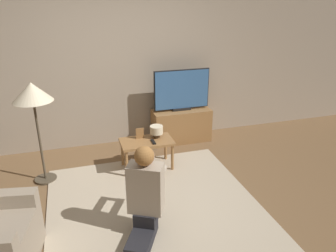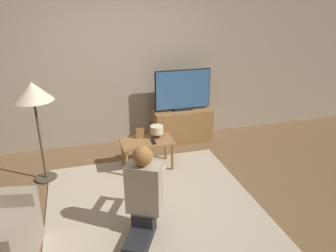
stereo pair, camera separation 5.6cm
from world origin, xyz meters
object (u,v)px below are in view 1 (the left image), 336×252
(table_lamp, at_px, (156,131))
(floor_lamp, at_px, (33,97))
(coffee_table, at_px, (147,144))
(tv, at_px, (182,90))
(person_kneeling, at_px, (145,193))

(table_lamp, bearing_deg, floor_lamp, 179.61)
(table_lamp, bearing_deg, coffee_table, -157.09)
(tv, relative_size, person_kneeling, 0.94)
(coffee_table, distance_m, table_lamp, 0.23)
(tv, distance_m, coffee_table, 1.18)
(tv, xyz_separation_m, floor_lamp, (-2.12, -0.68, 0.27))
(coffee_table, relative_size, table_lamp, 3.97)
(tv, relative_size, table_lamp, 5.04)
(person_kneeling, height_order, table_lamp, person_kneeling)
(coffee_table, relative_size, person_kneeling, 0.74)
(tv, distance_m, table_lamp, 0.98)
(tv, distance_m, floor_lamp, 2.24)
(tv, distance_m, person_kneeling, 2.36)
(floor_lamp, relative_size, table_lamp, 7.35)
(coffee_table, xyz_separation_m, floor_lamp, (-1.36, 0.08, 0.78))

